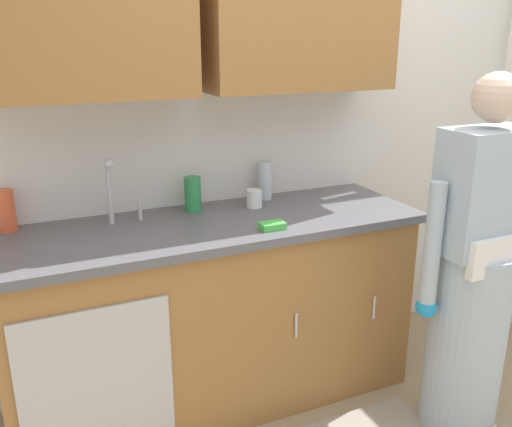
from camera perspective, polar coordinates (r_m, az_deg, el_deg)
kitchen_wall_with_uppers at (r=2.85m, az=1.05°, el=12.36°), size 4.80×0.44×2.70m
counter_cabinet at (r=2.73m, az=-4.40°, el=-10.58°), size 1.90×0.62×0.90m
countertop at (r=2.54m, az=-4.60°, el=-1.21°), size 1.96×0.66×0.04m
sink at (r=2.46m, az=-13.10°, el=-2.21°), size 0.50×0.36×0.35m
person_at_sink at (r=2.61m, az=21.39°, el=-7.40°), size 0.55×0.34×1.62m
bottle_soap at (r=2.61m, az=-24.35°, el=0.27°), size 0.07×0.07×0.18m
bottle_water_tall at (r=2.85m, az=0.92°, el=3.47°), size 0.07×0.07×0.20m
bottle_cleaner_spray at (r=2.68m, az=-6.53°, el=2.02°), size 0.08×0.08×0.17m
cup_by_sink at (r=2.72m, az=-0.19°, el=1.56°), size 0.08×0.08×0.09m
knife_on_counter at (r=2.95m, az=8.54°, el=1.83°), size 0.24×0.07×0.01m
sponge at (r=2.42m, az=1.68°, el=-1.26°), size 0.11×0.07×0.03m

